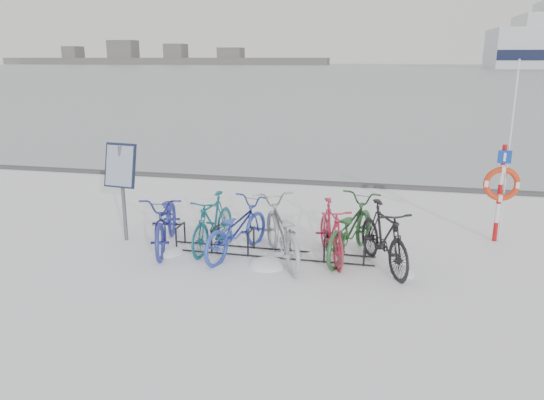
{
  "coord_description": "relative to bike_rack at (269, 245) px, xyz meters",
  "views": [
    {
      "loc": [
        2.14,
        -9.28,
        3.64
      ],
      "look_at": [
        -0.08,
        0.6,
        0.91
      ],
      "focal_mm": 35.0,
      "sensor_mm": 36.0,
      "label": 1
    }
  ],
  "objects": [
    {
      "name": "bike_1",
      "position": [
        -1.16,
        0.1,
        0.38
      ],
      "size": [
        0.71,
        1.89,
        1.11
      ],
      "primitive_type": "imported",
      "rotation": [
        0.0,
        0.0,
        -0.1
      ],
      "color": "#125664",
      "rests_on": "ground"
    },
    {
      "name": "bike_2",
      "position": [
        -0.61,
        -0.11,
        0.36
      ],
      "size": [
        1.28,
        2.18,
        1.08
      ],
      "primitive_type": "imported",
      "rotation": [
        0.0,
        0.0,
        2.85
      ],
      "color": "#2C44B0",
      "rests_on": "ground"
    },
    {
      "name": "shoreline",
      "position": [
        -122.02,
        260.0,
        2.61
      ],
      "size": [
        180.0,
        12.0,
        9.5
      ],
      "color": "#4C4C4C",
      "rests_on": "ground"
    },
    {
      "name": "bike_4",
      "position": [
        1.17,
        0.04,
        0.38
      ],
      "size": [
        1.1,
        1.93,
        1.12
      ],
      "primitive_type": "imported",
      "rotation": [
        0.0,
        0.0,
        0.33
      ],
      "color": "#B0223D",
      "rests_on": "ground"
    },
    {
      "name": "info_board",
      "position": [
        -3.06,
        0.12,
        1.27
      ],
      "size": [
        0.7,
        0.33,
        2.01
      ],
      "rotation": [
        0.0,
        0.0,
        -0.13
      ],
      "color": "#595B5E",
      "rests_on": "ground"
    },
    {
      "name": "snow_drifts",
      "position": [
        -0.13,
        -0.3,
        -0.18
      ],
      "size": [
        4.93,
        1.64,
        0.24
      ],
      "color": "white",
      "rests_on": "ground"
    },
    {
      "name": "ice_sheet",
      "position": [
        0.0,
        155.0,
        -0.17
      ],
      "size": [
        400.0,
        298.0,
        0.02
      ],
      "primitive_type": "cube",
      "color": "#99A4AD",
      "rests_on": "ground"
    },
    {
      "name": "bike_6",
      "position": [
        2.13,
        -0.18,
        0.42
      ],
      "size": [
        1.36,
        2.05,
        1.2
      ],
      "primitive_type": "imported",
      "rotation": [
        0.0,
        0.0,
        0.44
      ],
      "color": "black",
      "rests_on": "ground"
    },
    {
      "name": "bike_0",
      "position": [
        -2.06,
        -0.03,
        0.4
      ],
      "size": [
        1.31,
        2.34,
        1.16
      ],
      "primitive_type": "imported",
      "rotation": [
        0.0,
        0.0,
        0.26
      ],
      "color": "navy",
      "rests_on": "ground"
    },
    {
      "name": "ground",
      "position": [
        0.0,
        0.0,
        -0.18
      ],
      "size": [
        900.0,
        900.0,
        0.0
      ],
      "primitive_type": "plane",
      "color": "white",
      "rests_on": "ground"
    },
    {
      "name": "bike_rack",
      "position": [
        0.0,
        0.0,
        0.0
      ],
      "size": [
        4.0,
        0.48,
        0.46
      ],
      "color": "black",
      "rests_on": "ground"
    },
    {
      "name": "bike_5",
      "position": [
        1.5,
        0.27,
        0.4
      ],
      "size": [
        1.34,
        2.33,
        1.16
      ],
      "primitive_type": "imported",
      "rotation": [
        0.0,
        0.0,
        2.86
      ],
      "color": "#265429",
      "rests_on": "ground"
    },
    {
      "name": "lifebuoy_station",
      "position": [
        4.35,
        1.69,
        1.03
      ],
      "size": [
        0.7,
        0.21,
        3.61
      ],
      "color": "#AD0D10",
      "rests_on": "ground"
    },
    {
      "name": "quay_edge",
      "position": [
        0.0,
        5.9,
        -0.13
      ],
      "size": [
        400.0,
        0.25,
        0.1
      ],
      "primitive_type": "cube",
      "color": "#3F3F42",
      "rests_on": "ground"
    },
    {
      "name": "bike_3",
      "position": [
        0.28,
        -0.23,
        0.41
      ],
      "size": [
        1.7,
        2.36,
        1.18
      ],
      "primitive_type": "imported",
      "rotation": [
        0.0,
        0.0,
        3.6
      ],
      "color": "#9DA2A5",
      "rests_on": "ground"
    }
  ]
}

